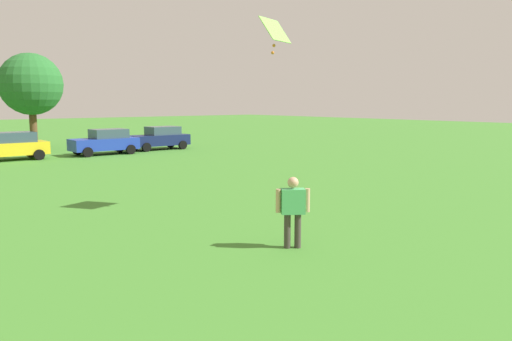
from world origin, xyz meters
The scene contains 6 objects.
adult_bystander centered at (3.71, 11.73, 1.02)m, with size 0.70×0.57×1.73m.
kite centered at (6.06, 15.10, 5.61)m, with size 1.28×0.89×1.11m.
parked_car_yellow_1 centered at (2.97, 35.58, 0.86)m, with size 4.30×2.02×1.68m.
parked_car_blue_2 centered at (8.72, 35.23, 0.86)m, with size 4.30×2.02×1.68m.
parked_car_navy_3 centered at (13.21, 36.07, 0.86)m, with size 4.30×2.02×1.68m.
tree_far_right centered at (6.11, 42.12, 4.72)m, with size 4.49×4.49×6.99m.
Camera 1 is at (-4.32, 3.21, 3.49)m, focal length 35.10 mm.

